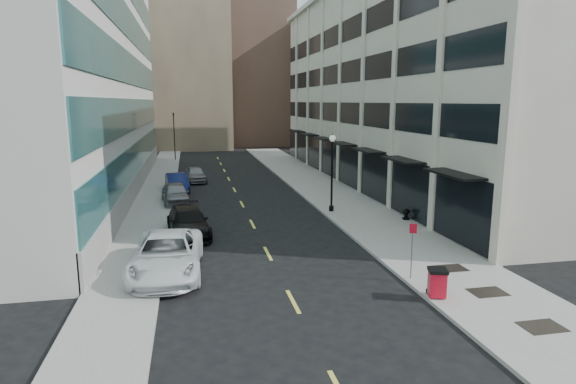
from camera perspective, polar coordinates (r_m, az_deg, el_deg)
name	(u,v)px	position (r m, az deg, el deg)	size (l,w,h in m)	color
ground	(305,325)	(17.03, 2.07, -15.48)	(160.00, 160.00, 0.00)	black
sidewalk_right	(339,199)	(37.33, 6.04, -0.84)	(5.00, 80.00, 0.15)	gray
sidewalk_left	(151,207)	(35.74, -15.91, -1.72)	(3.00, 80.00, 0.15)	gray
building_right	(416,85)	(46.64, 14.95, 12.18)	(15.30, 46.50, 18.25)	beige
building_left	(25,69)	(43.68, -28.68, 12.69)	(16.14, 46.00, 20.00)	beige
skyline_tan_near	(184,61)	(83.09, -12.21, 14.96)	(14.00, 18.00, 28.00)	#8B785B
skyline_brown	(254,46)	(88.13, -4.10, 16.87)	(12.00, 16.00, 34.00)	brown
skyline_tan_far	(129,82)	(93.48, -18.37, 12.32)	(12.00, 14.00, 22.00)	#8B785B
skyline_stone	(317,86)	(83.72, 3.49, 12.39)	(10.00, 14.00, 20.00)	beige
grate_near	(542,327)	(18.59, 27.89, -13.93)	(1.40, 1.00, 0.01)	black
grate_mid	(488,292)	(20.77, 22.60, -10.90)	(1.40, 1.00, 0.01)	black
grate_far	(450,268)	(22.98, 18.67, -8.55)	(1.40, 1.00, 0.01)	black
road_centerline	(247,213)	(32.91, -4.92, -2.51)	(0.15, 68.20, 0.01)	#D8CC4C
traffic_signal	(173,116)	(62.89, -13.43, 8.79)	(0.66, 0.66, 6.98)	black
car_white_van	(167,255)	(21.90, -14.16, -7.23)	(2.96, 6.43, 1.79)	white
car_black_pickup	(188,222)	(27.87, -11.75, -3.53)	(2.15, 5.28, 1.53)	black
car_silver_sedan	(175,194)	(36.48, -13.19, -0.18)	(1.89, 4.69, 1.60)	gray
car_blue_sedan	(177,183)	(41.44, -13.02, 1.07)	(1.63, 4.68, 1.54)	#141A4B
car_grey_sedan	(195,174)	(46.21, -10.91, 2.08)	(1.73, 4.29, 1.46)	gray
trash_bin	(437,282)	(19.46, 17.26, -10.13)	(0.85, 0.86, 1.12)	red
lamppost	(332,166)	(32.38, 5.25, 3.10)	(0.44, 0.44, 5.28)	black
sign_post	(412,241)	(20.76, 14.54, -5.67)	(0.29, 0.14, 2.55)	slate
urn_planter	(406,213)	(31.29, 13.80, -2.43)	(0.50, 0.50, 0.69)	black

